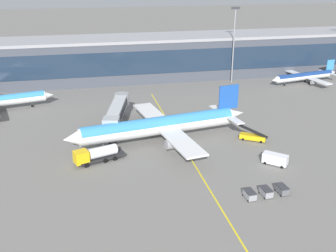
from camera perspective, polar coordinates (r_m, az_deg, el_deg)
The scene contains 13 objects.
ground_plane at distance 91.26m, azimuth 1.31°, elevation -3.05°, with size 700.00×700.00×0.00m, color slate.
apron_lead_in_line at distance 93.36m, azimuth 1.92°, elevation -2.47°, with size 0.30×80.00×0.01m, color yellow.
terminal_building at distance 147.78m, azimuth -4.06°, elevation 9.60°, with size 216.38×19.24×15.13m.
main_airliner at distance 92.96m, azimuth -1.09°, elevation 0.08°, with size 44.20×35.28×11.70m.
jet_bridge at distance 100.66m, azimuth -7.16°, elevation 2.22°, with size 8.36×22.07×6.66m.
fuel_tanker at distance 85.11m, azimuth -10.10°, elevation -4.00°, with size 11.04×5.79×3.25m.
belt_loader at distance 96.62m, azimuth 11.90°, elevation -1.45°, with size 6.47×4.94×3.49m.
crew_van at distance 85.94m, azimuth 14.84°, elevation -4.47°, with size 5.09×4.94×2.30m.
baggage_cart_0 at distance 73.18m, azimuth 11.46°, elevation -9.46°, with size 1.78×2.75×1.48m.
baggage_cart_1 at distance 74.58m, azimuth 13.67°, elevation -9.03°, with size 1.78×2.75×1.48m.
baggage_cart_2 at distance 76.08m, azimuth 15.80°, elevation -8.60°, with size 1.78×2.75×1.48m.
commuter_jet_near at distance 149.79m, azimuth 18.78°, elevation 6.69°, with size 27.68×22.10×7.37m.
apron_light_mast_2 at distance 142.79m, azimuth 9.29°, elevation 11.94°, with size 2.80×0.50×25.75m.
Camera 1 is at (-19.50, -80.71, 37.87)m, focal length 43.15 mm.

